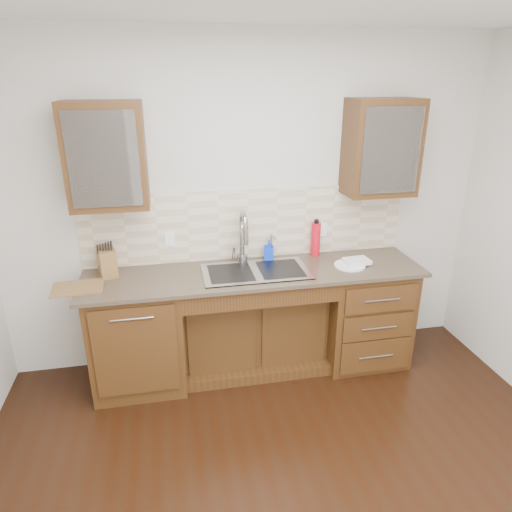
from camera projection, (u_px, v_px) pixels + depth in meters
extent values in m
cube|color=beige|center=(247.00, 205.00, 3.80)|extent=(4.00, 0.10, 2.70)
cube|color=#593014|center=(138.00, 334.00, 3.63)|extent=(0.70, 0.62, 0.88)
cube|color=#593014|center=(253.00, 326.00, 3.92)|extent=(1.20, 0.44, 0.70)
cube|color=#593014|center=(362.00, 312.00, 3.98)|extent=(0.70, 0.62, 0.88)
cube|color=#84705B|center=(255.00, 273.00, 3.63)|extent=(2.70, 0.65, 0.03)
cube|color=beige|center=(248.00, 224.00, 3.80)|extent=(2.70, 0.02, 0.59)
cube|color=#9E9EA5|center=(256.00, 282.00, 3.64)|extent=(0.84, 0.46, 0.19)
cylinder|color=#999993|center=(242.00, 239.00, 3.73)|extent=(0.04, 0.04, 0.40)
cylinder|color=#999993|center=(271.00, 246.00, 3.81)|extent=(0.02, 0.02, 0.24)
cube|color=#593014|center=(106.00, 156.00, 3.24)|extent=(0.55, 0.34, 0.75)
cube|color=#593014|center=(381.00, 148.00, 3.62)|extent=(0.55, 0.34, 0.75)
cube|color=white|center=(170.00, 239.00, 3.70)|extent=(0.08, 0.01, 0.12)
cube|color=white|center=(322.00, 230.00, 3.94)|extent=(0.08, 0.01, 0.12)
imported|color=#0A39E3|center=(269.00, 250.00, 3.82)|extent=(0.09, 0.10, 0.17)
cylinder|color=red|center=(316.00, 239.00, 3.89)|extent=(0.09, 0.09, 0.29)
cylinder|color=white|center=(350.00, 265.00, 3.71)|extent=(0.31, 0.31, 0.01)
cube|color=white|center=(357.00, 261.00, 3.74)|extent=(0.22, 0.16, 0.03)
cube|color=brown|center=(107.00, 262.00, 3.51)|extent=(0.17, 0.22, 0.22)
cube|color=brown|center=(78.00, 288.00, 3.32)|extent=(0.37, 0.27, 0.02)
imported|color=white|center=(99.00, 164.00, 3.25)|extent=(0.15, 0.15, 0.09)
imported|color=white|center=(124.00, 163.00, 3.28)|extent=(0.12, 0.12, 0.09)
imported|color=white|center=(363.00, 155.00, 3.61)|extent=(0.13, 0.13, 0.10)
imported|color=white|center=(392.00, 154.00, 3.65)|extent=(0.12, 0.12, 0.10)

